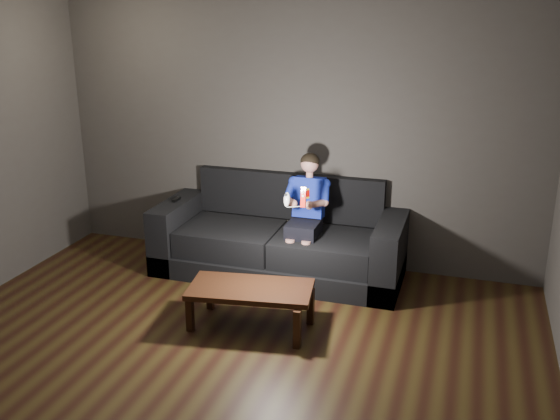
% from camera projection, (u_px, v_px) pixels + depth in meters
% --- Properties ---
extents(floor, '(5.00, 5.00, 0.00)m').
position_uv_depth(floor, '(195.00, 387.00, 4.43)').
color(floor, black).
rests_on(floor, ground).
extents(back_wall, '(5.00, 0.04, 2.70)m').
position_uv_depth(back_wall, '(294.00, 133.00, 6.27)').
color(back_wall, '#3E3936').
rests_on(back_wall, ground).
extents(sofa, '(2.44, 1.06, 0.94)m').
position_uv_depth(sofa, '(281.00, 242.00, 6.28)').
color(sofa, black).
rests_on(sofa, floor).
extents(child, '(0.44, 0.54, 1.08)m').
position_uv_depth(child, '(306.00, 204.00, 5.99)').
color(child, black).
rests_on(child, sofa).
extents(wii_remote_red, '(0.05, 0.07, 0.19)m').
position_uv_depth(wii_remote_red, '(303.00, 197.00, 5.52)').
color(wii_remote_red, red).
rests_on(wii_remote_red, child).
extents(nunchuk_white, '(0.06, 0.09, 0.14)m').
position_uv_depth(nunchuk_white, '(287.00, 200.00, 5.59)').
color(nunchuk_white, silver).
rests_on(nunchuk_white, child).
extents(wii_remote_black, '(0.03, 0.14, 0.03)m').
position_uv_depth(wii_remote_black, '(176.00, 199.00, 6.39)').
color(wii_remote_black, black).
rests_on(wii_remote_black, sofa).
extents(coffee_table, '(1.08, 0.65, 0.37)m').
position_uv_depth(coffee_table, '(251.00, 292.00, 5.15)').
color(coffee_table, black).
rests_on(coffee_table, floor).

